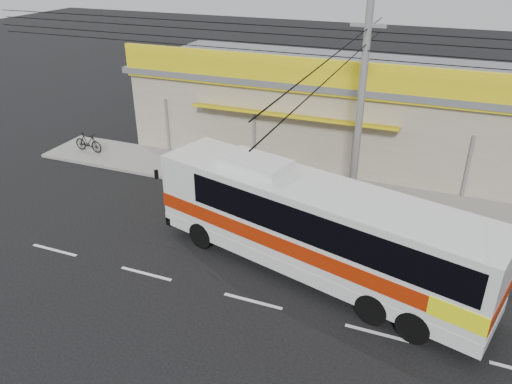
% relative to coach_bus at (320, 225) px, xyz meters
% --- Properties ---
extents(ground, '(120.00, 120.00, 0.00)m').
position_rel_coach_bus_xyz_m(ground, '(-1.49, 0.30, -1.96)').
color(ground, black).
rests_on(ground, ground).
extents(sidewalk, '(30.00, 3.20, 0.15)m').
position_rel_coach_bus_xyz_m(sidewalk, '(-1.49, 6.30, -1.88)').
color(sidewalk, gray).
rests_on(sidewalk, ground).
extents(lane_markings, '(50.00, 0.12, 0.01)m').
position_rel_coach_bus_xyz_m(lane_markings, '(-1.49, -2.20, -1.96)').
color(lane_markings, silver).
rests_on(lane_markings, ground).
extents(storefront_building, '(22.60, 9.20, 5.70)m').
position_rel_coach_bus_xyz_m(storefront_building, '(-1.50, 11.84, 0.34)').
color(storefront_building, gray).
rests_on(storefront_building, ground).
extents(coach_bus, '(12.12, 5.60, 3.66)m').
position_rel_coach_bus_xyz_m(coach_bus, '(0.00, 0.00, 0.00)').
color(coach_bus, silver).
rests_on(coach_bus, ground).
extents(motorbike_red, '(1.83, 0.83, 0.93)m').
position_rel_coach_bus_xyz_m(motorbike_red, '(-7.73, 6.18, -1.35)').
color(motorbike_red, maroon).
rests_on(motorbike_red, sidewalk).
extents(motorbike_dark, '(1.77, 0.59, 1.05)m').
position_rel_coach_bus_xyz_m(motorbike_dark, '(-14.39, 6.05, -1.28)').
color(motorbike_dark, black).
rests_on(motorbike_dark, sidewalk).
extents(utility_pole, '(34.00, 14.00, 8.54)m').
position_rel_coach_bus_xyz_m(utility_pole, '(0.20, 4.50, 5.08)').
color(utility_pole, slate).
rests_on(utility_pole, ground).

